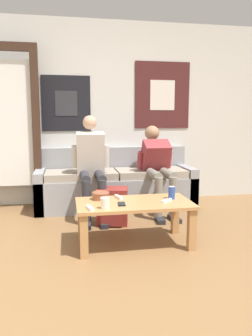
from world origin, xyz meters
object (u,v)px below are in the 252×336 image
Objects in this scene: backpack at (112,207)px; pillar_candle at (105,203)px; ceramic_bowl at (101,195)px; drink_can_blue at (172,193)px; game_controller_far_center at (119,197)px; couch at (115,186)px; cell_phone at (122,204)px; person_seated_teen at (157,164)px; person_seated_adult at (91,163)px; game_controller_near_right at (90,208)px; coffee_table at (134,210)px; game_controller_near_left at (166,201)px.

pillar_candle reaches higher than backpack.
pillar_candle reaches higher than ceramic_bowl.
drink_can_blue reaches higher than game_controller_far_center.
couch is 0.78m from backpack.
cell_phone is at bearing -166.35° from drink_can_blue.
backpack is 0.53m from game_controller_far_center.
ceramic_bowl is 0.29m from cell_phone.
person_seated_teen reaches higher than ceramic_bowl.
person_seated_teen is at bearing -34.14° from couch.
game_controller_near_right is (-0.11, -1.20, -0.24)m from person_seated_adult.
coffee_table is at bearing -172.53° from drink_can_blue.
pillar_candle is 0.39m from game_controller_far_center.
cell_phone is (0.17, -0.23, -0.04)m from ceramic_bowl.
couch is at bearing 100.43° from game_controller_near_left.
backpack is at bearing 120.79° from game_controller_near_left.
game_controller_near_left is at bearing -59.73° from person_seated_adult.
coffee_table is 0.68m from backpack.
drink_can_blue is 0.84× the size of game_controller_near_right.
person_seated_teen is (0.85, 0.06, -0.05)m from person_seated_adult.
drink_can_blue is at bearing -49.89° from backpack.
ceramic_bowl is 1.21× the size of cell_phone.
cell_phone is (-0.01, -0.73, 0.23)m from backpack.
couch is at bearing 75.17° from ceramic_bowl.
pillar_candle is 0.78× the size of cell_phone.
game_controller_near_left is 0.44m from cell_phone.
couch is at bearing 78.36° from pillar_candle.
couch is at bearing 73.83° from game_controller_near_right.
person_seated_adult reaches higher than coffee_table.
person_seated_adult is 0.63m from backpack.
backpack is 2.93× the size of cell_phone.
pillar_candle is at bearing 2.42° from game_controller_near_right.
cell_phone reaches higher than backpack.
game_controller_near_right is 1.00× the size of game_controller_far_center.
game_controller_far_center is 1.04× the size of cell_phone.
ceramic_bowl is (-0.33, -1.26, 0.17)m from couch.
cell_phone is at bearing -80.11° from person_seated_adult.
person_seated_teen is at bearing 60.10° from cell_phone.
game_controller_far_center is at bearing 166.91° from drink_can_blue.
person_seated_adult is at bearing 119.25° from backpack.
pillar_candle is (-0.30, -0.18, 0.12)m from coffee_table.
pillar_candle is 0.14m from game_controller_near_right.
person_seated_teen is (0.53, 1.07, 0.28)m from coffee_table.
person_seated_teen is 8.92× the size of drink_can_blue.
game_controller_far_center is at bearing -97.09° from couch.
game_controller_far_center is at bearing -90.43° from backpack.
game_controller_near_right is at bearing -127.27° from person_seated_teen.
cell_phone is at bearing -53.73° from ceramic_bowl.
person_seated_adult reaches higher than backpack.
person_seated_adult is at bearing 91.46° from ceramic_bowl.
couch is 1.31m from ceramic_bowl.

